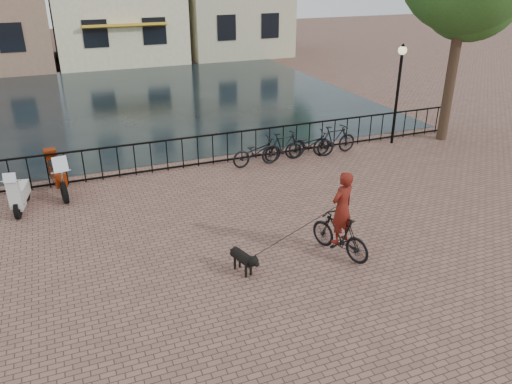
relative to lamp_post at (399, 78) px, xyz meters
name	(u,v)px	position (x,y,z in m)	size (l,w,h in m)	color
ground	(315,311)	(-7.20, -7.60, -2.38)	(100.00, 100.00, 0.00)	brown
canal_water	(146,100)	(-7.20, 9.70, -2.38)	(20.00, 20.00, 0.00)	black
railing	(198,151)	(-7.20, 0.40, -1.87)	(20.00, 0.05, 1.02)	black
lamp_post	(399,78)	(0.00, 0.00, 0.00)	(0.30, 0.30, 3.45)	black
cyclist	(341,219)	(-5.74, -5.98, -1.49)	(1.00, 1.77, 2.33)	black
dog	(243,260)	(-8.01, -5.86, -2.09)	(0.52, 0.90, 0.58)	black
motorcycle	(57,170)	(-11.44, -0.14, -1.68)	(0.76, 2.01, 1.40)	maroon
scooter	(19,186)	(-12.41, -0.85, -1.72)	(0.63, 1.46, 1.31)	beige
parked_bike_0	(257,152)	(-5.40, -0.20, -1.93)	(0.60, 1.72, 0.90)	black
parked_bike_1	(284,147)	(-4.45, -0.20, -1.88)	(0.47, 1.66, 1.00)	black
parked_bike_2	(309,145)	(-3.50, -0.20, -1.93)	(0.60, 1.72, 0.90)	black
parked_bike_3	(334,140)	(-2.55, -0.20, -1.88)	(0.47, 1.66, 1.00)	black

